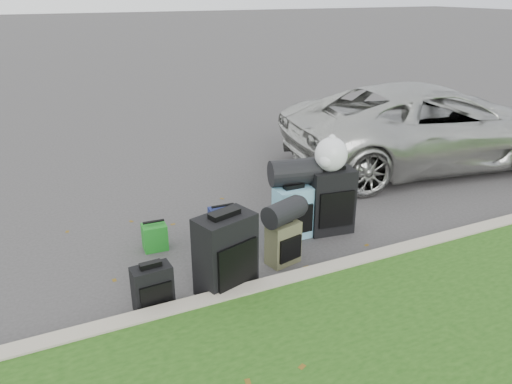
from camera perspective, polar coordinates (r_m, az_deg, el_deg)
name	(u,v)px	position (r m, az deg, el deg)	size (l,w,h in m)	color
ground	(271,240)	(5.86, 1.73, -5.50)	(120.00, 120.00, 0.00)	#383535
curb	(317,276)	(5.07, 6.94, -9.48)	(120.00, 0.18, 0.15)	#9E937F
suv	(430,125)	(8.66, 19.28, 7.23)	(2.19, 4.75, 1.32)	#B7B7B2
suitcase_small_black	(153,288)	(4.67, -11.73, -10.75)	(0.35, 0.19, 0.44)	black
suitcase_large_black_left	(226,254)	(4.76, -3.50, -7.12)	(0.55, 0.33, 0.79)	black
suitcase_olive	(283,243)	(5.30, 3.12, -5.83)	(0.34, 0.21, 0.47)	#3F3F29
suitcase_teal	(293,213)	(5.81, 4.25, -2.39)	(0.43, 0.26, 0.62)	#578CA8
suitcase_large_black_right	(331,201)	(5.97, 8.51, -1.00)	(0.52, 0.31, 0.79)	black
tote_green	(155,237)	(5.72, -11.50, -5.04)	(0.26, 0.21, 0.30)	#1A771E
tote_navy	(223,221)	(5.95, -3.80, -3.33)	(0.30, 0.24, 0.32)	#171F50
duffel_left	(284,212)	(5.15, 3.20, -2.30)	(0.24, 0.24, 0.45)	black
duffel_right	(293,172)	(5.74, 4.31, 2.28)	(0.31, 0.31, 0.55)	black
trash_bag	(331,154)	(5.75, 8.59, 4.28)	(0.38, 0.38, 0.38)	white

